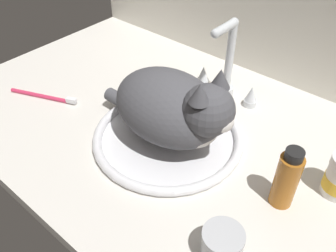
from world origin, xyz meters
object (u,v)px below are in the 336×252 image
(faucet, at_px, (227,69))
(cat, at_px, (175,108))
(metal_jar, at_px, (222,245))
(amber_bottle, at_px, (287,179))
(sink_basin, at_px, (168,137))
(toothbrush, at_px, (45,96))

(faucet, height_order, cat, faucet)
(metal_jar, relative_size, amber_bottle, 0.52)
(cat, relative_size, metal_jar, 5.11)
(sink_basin, bearing_deg, toothbrush, -166.24)
(cat, bearing_deg, metal_jar, -34.80)
(sink_basin, xyz_separation_m, cat, (0.02, -0.00, 0.09))
(sink_basin, height_order, toothbrush, sink_basin)
(sink_basin, relative_size, amber_bottle, 2.57)
(cat, xyz_separation_m, metal_jar, (0.23, -0.16, -0.07))
(sink_basin, height_order, metal_jar, metal_jar)
(metal_jar, xyz_separation_m, toothbrush, (-0.59, 0.07, -0.02))
(metal_jar, height_order, amber_bottle, amber_bottle)
(faucet, distance_m, amber_bottle, 0.34)
(sink_basin, bearing_deg, metal_jar, -32.77)
(amber_bottle, relative_size, toothbrush, 0.72)
(amber_bottle, bearing_deg, cat, -178.53)
(amber_bottle, bearing_deg, faucet, 141.05)
(cat, bearing_deg, amber_bottle, 1.47)
(sink_basin, distance_m, faucet, 0.23)
(cat, xyz_separation_m, toothbrush, (-0.36, -0.08, -0.09))
(cat, bearing_deg, faucet, 94.76)
(faucet, height_order, amber_bottle, faucet)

